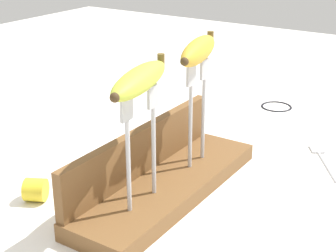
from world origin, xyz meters
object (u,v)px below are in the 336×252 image
Objects in this scene: fork_stand_right at (197,104)px; wire_coil at (276,106)px; banana_raised_left at (140,79)px; fork_stand_left at (141,138)px; fork_fallen_near at (322,157)px; banana_raised_right at (199,50)px; banana_chunk_near at (35,190)px.

wire_coil is (0.45, 0.02, -0.14)m from fork_stand_right.
banana_raised_left is 2.35× the size of wire_coil.
fork_stand_left reaches higher than fork_fallen_near.
banana_raised_left is 1.27× the size of fork_fallen_near.
banana_raised_right reaches higher than fork_stand_right.
fork_stand_right is 1.03× the size of banana_raised_left.
banana_raised_right reaches higher than fork_stand_left.
wire_coil is at bearing 2.63° from banana_raised_right.
banana_raised_left reaches higher than banana_chunk_near.
fork_stand_left is 0.97× the size of fork_stand_right.
fork_stand_right is at bearing -39.32° from banana_chunk_near.
fork_stand_left is 0.64m from wire_coil.
fork_fallen_near is 0.31m from wire_coil.
banana_raised_right is at bearing -177.37° from wire_coil.
fork_stand_right is 1.12× the size of banana_raised_right.
fork_fallen_near reaches higher than wire_coil.
fork_stand_right is at bearing -177.37° from wire_coil.
banana_chunk_near is 0.70m from wire_coil.
banana_chunk_near is at bearing 106.83° from fork_stand_left.
banana_raised_right is 0.51m from wire_coil.
fork_stand_left is at bearing -73.17° from banana_chunk_near.
fork_fallen_near is (0.21, -0.18, -0.14)m from fork_stand_right.
fork_stand_right reaches higher than wire_coil.
fork_fallen_near is (0.38, -0.18, -0.14)m from fork_stand_left.
fork_stand_right is 0.47m from wire_coil.
fork_stand_right is at bearing 139.97° from fork_fallen_near.
banana_chunk_near is at bearing 140.67° from banana_raised_right.
fork_stand_left is 3.54× the size of banana_chunk_near.
banana_raised_left is (-0.17, -0.00, 0.09)m from fork_stand_right.
banana_raised_right is at bearing -0.00° from banana_raised_left.
banana_chunk_near is (-0.23, 0.19, -0.12)m from fork_stand_right.
fork_stand_left is 1.26× the size of fork_fallen_near.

